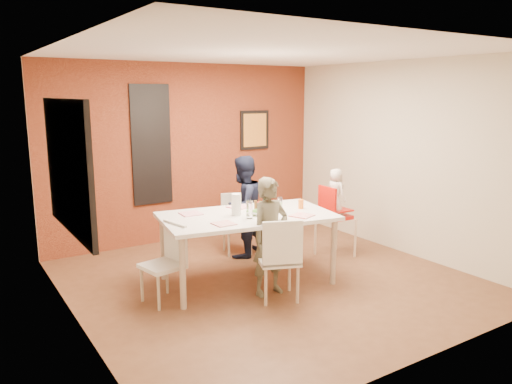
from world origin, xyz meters
TOP-DOWN VIEW (x-y plane):
  - ground at (0.00, 0.00)m, footprint 4.50×4.50m
  - ceiling at (0.00, 0.00)m, footprint 4.50×4.50m
  - wall_back at (0.00, 2.25)m, footprint 4.50×0.02m
  - wall_front at (0.00, -2.25)m, footprint 4.50×0.02m
  - wall_left at (-2.25, 0.00)m, footprint 0.02×4.50m
  - wall_right at (2.25, 0.00)m, footprint 0.02×4.50m
  - brick_accent_wall at (0.00, 2.23)m, footprint 4.50×0.02m
  - picture_window_frame at (-2.22, 0.20)m, footprint 0.05×1.70m
  - picture_window_pane at (-2.21, 0.20)m, footprint 0.02×1.55m
  - glassblock_strip at (-0.60, 2.21)m, footprint 0.55×0.03m
  - glassblock_surround at (-0.60, 2.21)m, footprint 0.60×0.03m
  - art_print_frame at (1.20, 2.21)m, footprint 0.54×0.03m
  - art_print_canvas at (1.20, 2.19)m, footprint 0.44×0.01m
  - dining_table at (-0.25, 0.11)m, footprint 2.17×1.45m
  - chair_near at (-0.26, -0.58)m, footprint 0.56×0.56m
  - chair_far at (0.24, 1.21)m, footprint 0.49×0.49m
  - chair_left at (-1.26, 0.12)m, footprint 0.47×0.47m
  - high_chair at (1.26, 0.28)m, footprint 0.43×0.43m
  - child_near at (-0.23, -0.34)m, footprint 0.52×0.37m
  - child_far at (0.22, 0.97)m, footprint 0.83×0.75m
  - toddler at (1.29, 0.28)m, footprint 0.21×0.32m
  - plate_near_left at (-0.70, -0.14)m, footprint 0.23×0.23m
  - plate_far_mid at (-0.13, 0.49)m, footprint 0.31×0.31m
  - plate_near_right at (0.25, -0.31)m, footprint 0.30×0.30m
  - plate_far_left at (-0.80, 0.48)m, footprint 0.25×0.25m
  - salad_bowl_a at (-0.15, 0.03)m, footprint 0.23×0.23m
  - salad_bowl_b at (0.22, 0.25)m, footprint 0.23×0.23m
  - wine_bottle at (-0.01, 0.07)m, footprint 0.07×0.07m
  - wine_glass_a at (-0.32, -0.06)m, footprint 0.07×0.07m
  - wine_glass_b at (0.14, -0.02)m, footprint 0.07×0.07m
  - paper_towel_roll at (-0.38, 0.14)m, footprint 0.11×0.11m
  - condiment_red at (-0.12, 0.06)m, footprint 0.04×0.04m
  - condiment_green at (-0.03, 0.14)m, footprint 0.03×0.03m
  - condiment_brown at (-0.09, 0.17)m, footprint 0.04×0.04m
  - sippy_cup at (0.47, 0.01)m, footprint 0.07×0.07m

SIDE VIEW (x-z plane):
  - ground at x=0.00m, z-range 0.00..0.00m
  - chair_far at x=0.24m, z-range 0.05..0.89m
  - chair_left at x=-1.26m, z-range 0.05..0.91m
  - chair_near at x=-0.26m, z-range 0.06..0.99m
  - high_chair at x=1.26m, z-range 0.10..1.11m
  - child_near at x=-0.23m, z-range 0.00..1.34m
  - child_far at x=0.22m, z-range 0.00..1.41m
  - dining_table at x=-0.25m, z-range 0.34..1.18m
  - plate_near_left at x=-0.70m, z-range 0.84..0.85m
  - plate_near_right at x=0.25m, z-range 0.84..0.85m
  - plate_far_left at x=-0.80m, z-range 0.84..0.85m
  - plate_far_mid at x=-0.13m, z-range 0.84..0.85m
  - salad_bowl_b at x=0.22m, z-range 0.84..0.88m
  - salad_bowl_a at x=-0.15m, z-range 0.84..0.89m
  - sippy_cup at x=0.47m, z-range 0.84..0.95m
  - condiment_green at x=-0.03m, z-range 0.84..0.97m
  - condiment_brown at x=-0.09m, z-range 0.84..0.98m
  - condiment_red at x=-0.12m, z-range 0.84..0.98m
  - toddler at x=1.29m, z-range 0.59..1.24m
  - wine_glass_b at x=0.14m, z-range 0.84..1.02m
  - wine_glass_a at x=-0.32m, z-range 0.84..1.05m
  - paper_towel_roll at x=-0.38m, z-range 0.84..1.09m
  - wine_bottle at x=-0.01m, z-range 0.84..1.10m
  - wall_back at x=0.00m, z-range 0.00..2.70m
  - wall_front at x=0.00m, z-range 0.00..2.70m
  - wall_left at x=-2.25m, z-range 0.00..2.70m
  - wall_right at x=2.25m, z-range 0.00..2.70m
  - brick_accent_wall at x=0.00m, z-range 0.00..2.70m
  - glassblock_strip at x=-0.60m, z-range 0.65..2.35m
  - glassblock_surround at x=-0.60m, z-range 0.62..2.38m
  - picture_window_frame at x=-2.22m, z-range 0.90..2.20m
  - picture_window_pane at x=-2.21m, z-range 0.98..2.12m
  - art_print_frame at x=1.20m, z-range 1.33..1.97m
  - art_print_canvas at x=1.20m, z-range 1.38..1.92m
  - ceiling at x=0.00m, z-range 2.69..2.71m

